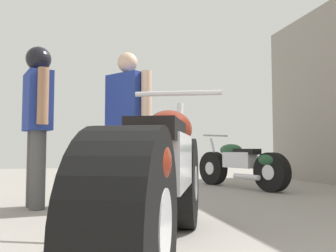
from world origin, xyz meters
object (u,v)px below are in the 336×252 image
Objects in this scene: motorcycle_maroon_cruiser at (162,181)px; motorcycle_black_naked at (241,165)px; mechanic_in_blue at (127,118)px; mechanic_with_helmet at (37,110)px.

motorcycle_maroon_cruiser is 1.23× the size of motorcycle_black_naked.
mechanic_in_blue is (0.03, 1.89, 0.50)m from motorcycle_maroon_cruiser.
mechanic_with_helmet reaches higher than motorcycle_black_naked.
motorcycle_black_naked is (1.92, 3.14, -0.07)m from motorcycle_maroon_cruiser.
mechanic_with_helmet reaches higher than mechanic_in_blue.
mechanic_in_blue reaches higher than motorcycle_maroon_cruiser.
mechanic_in_blue is (-1.90, -1.26, 0.57)m from motorcycle_black_naked.
motorcycle_black_naked is 1.06× the size of mechanic_in_blue.
mechanic_with_helmet is (-0.91, 0.04, 0.06)m from mechanic_in_blue.
mechanic_in_blue is 0.91m from mechanic_with_helmet.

